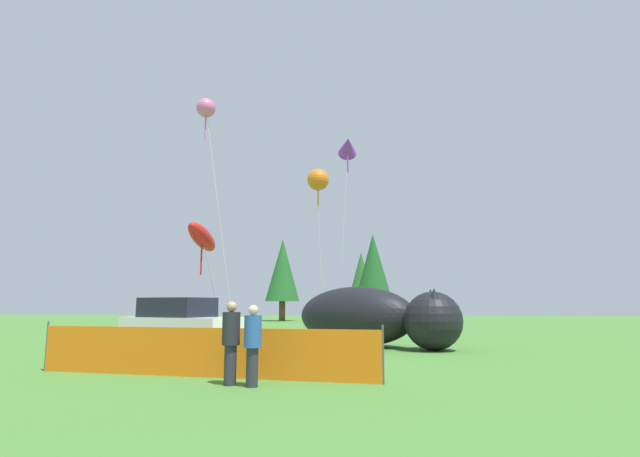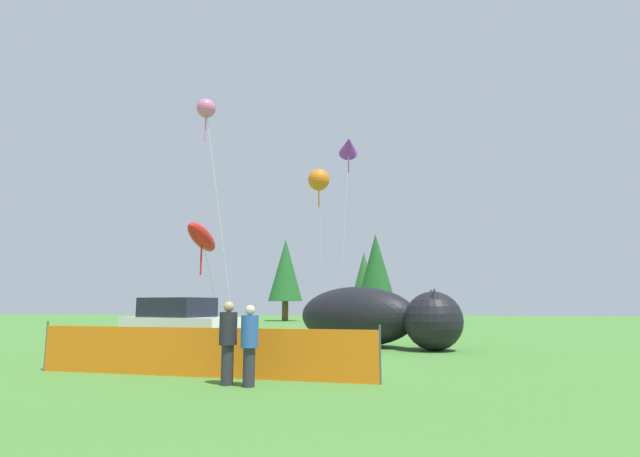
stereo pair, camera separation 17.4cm
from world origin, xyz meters
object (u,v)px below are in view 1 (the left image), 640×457
object	(u,v)px
kite_orange_flower	(318,180)
kite_pink_octopus	(206,110)
folding_chair	(339,347)
spectator_in_yellow_shirt	(253,342)
kite_red_lizard	(202,238)
inflatable_cat	(371,319)
spectator_in_blue_shirt	(231,339)
parked_car	(180,328)
kite_purple_delta	(348,147)

from	to	relation	value
kite_orange_flower	kite_pink_octopus	xyz separation A→B (m)	(-3.87, -4.63, 1.74)
folding_chair	kite_pink_octopus	xyz separation A→B (m)	(-5.29, 3.47, 8.63)
spectator_in_yellow_shirt	kite_orange_flower	distance (m)	13.26
kite_red_lizard	kite_orange_flower	bearing A→B (deg)	59.53
inflatable_cat	spectator_in_blue_shirt	size ratio (longest dim) A/B	3.92
kite_pink_octopus	kite_orange_flower	bearing A→B (deg)	50.09
spectator_in_blue_shirt	kite_pink_octopus	size ratio (longest dim) A/B	0.19
parked_car	inflatable_cat	world-z (taller)	inflatable_cat
kite_purple_delta	kite_red_lizard	bearing A→B (deg)	-127.49
parked_car	kite_pink_octopus	world-z (taller)	kite_pink_octopus
kite_purple_delta	parked_car	bearing A→B (deg)	-128.39
folding_chair	kite_orange_flower	world-z (taller)	kite_orange_flower
parked_car	folding_chair	distance (m)	5.67
kite_pink_octopus	inflatable_cat	bearing A→B (deg)	27.75
spectator_in_yellow_shirt	kite_orange_flower	size ratio (longest dim) A/B	0.22
folding_chair	inflatable_cat	world-z (taller)	inflatable_cat
kite_orange_flower	kite_pink_octopus	world-z (taller)	kite_pink_octopus
folding_chair	kite_red_lizard	size ratio (longest dim) A/B	0.20
inflatable_cat	folding_chair	bearing A→B (deg)	-66.46
spectator_in_blue_shirt	kite_pink_octopus	distance (m)	11.05
inflatable_cat	kite_red_lizard	world-z (taller)	kite_red_lizard
folding_chair	spectator_in_blue_shirt	bearing A→B (deg)	172.75
spectator_in_yellow_shirt	kite_orange_flower	world-z (taller)	kite_orange_flower
folding_chair	kite_orange_flower	bearing A→B (deg)	36.53
spectator_in_blue_shirt	kite_red_lizard	size ratio (longest dim) A/B	0.39
spectator_in_blue_shirt	kite_purple_delta	size ratio (longest dim) A/B	0.19
kite_purple_delta	kite_red_lizard	size ratio (longest dim) A/B	2.09
parked_car	kite_orange_flower	size ratio (longest dim) A/B	0.54
kite_orange_flower	kite_purple_delta	size ratio (longest dim) A/B	0.81
inflatable_cat	kite_purple_delta	bearing A→B (deg)	150.50
kite_red_lizard	spectator_in_blue_shirt	bearing A→B (deg)	-64.39
parked_car	folding_chair	size ratio (longest dim) A/B	4.48
spectator_in_yellow_shirt	kite_purple_delta	bearing A→B (deg)	82.30
kite_purple_delta	kite_red_lizard	distance (m)	9.42
inflatable_cat	kite_red_lizard	xyz separation A→B (m)	(-5.80, -4.49, 2.89)
spectator_in_blue_shirt	kite_orange_flower	bearing A→B (deg)	86.05
spectator_in_blue_shirt	kite_red_lizard	bearing A→B (deg)	115.61
inflatable_cat	kite_pink_octopus	distance (m)	10.69
parked_car	spectator_in_blue_shirt	size ratio (longest dim) A/B	2.34
spectator_in_yellow_shirt	kite_pink_octopus	xyz separation A→B (m)	(-3.62, 6.93, 8.23)
spectator_in_blue_shirt	kite_purple_delta	distance (m)	14.51
inflatable_cat	spectator_in_yellow_shirt	xyz separation A→B (m)	(-2.61, -10.21, -0.19)
parked_car	kite_orange_flower	xyz separation A→B (m)	(3.93, 6.26, 6.48)
spectator_in_blue_shirt	spectator_in_yellow_shirt	distance (m)	0.57
parked_car	kite_red_lizard	bearing A→B (deg)	61.39
kite_purple_delta	kite_pink_octopus	world-z (taller)	kite_purple_delta
folding_chair	kite_orange_flower	distance (m)	10.73
spectator_in_yellow_shirt	kite_red_lizard	size ratio (longest dim) A/B	0.37
inflatable_cat	kite_pink_octopus	bearing A→B (deg)	-120.76
spectator_in_yellow_shirt	kite_purple_delta	xyz separation A→B (m)	(1.62, 11.99, 8.20)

